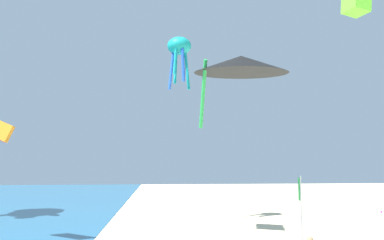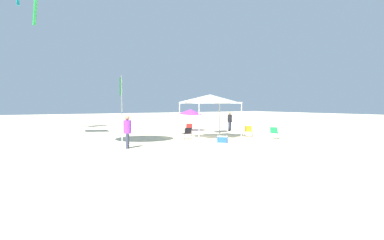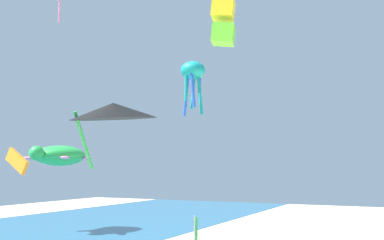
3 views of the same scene
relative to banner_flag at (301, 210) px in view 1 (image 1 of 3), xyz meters
The scene contains 3 objects.
banner_flag is the anchor object (origin of this frame).
kite_octopus_teal 16.39m from the banner_flag, 26.50° to the left, with size 1.87×1.87×4.15m.
kite_delta_black 7.61m from the banner_flag, 122.41° to the left, with size 4.34×4.29×3.33m.
Camera 1 is at (-18.73, 13.21, 4.85)m, focal length 35.45 mm.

